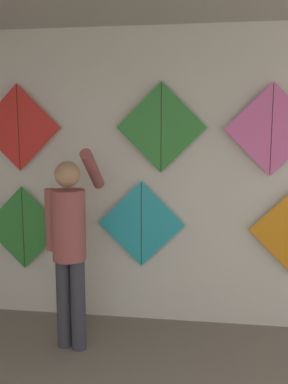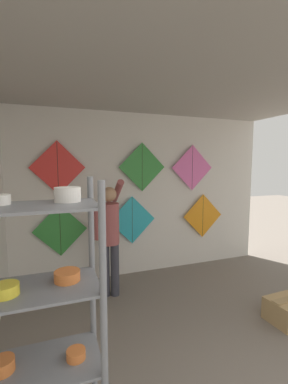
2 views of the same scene
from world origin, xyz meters
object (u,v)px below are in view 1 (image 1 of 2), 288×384
Objects in this scene: kite_0 at (23,228)px; kite_1 at (141,224)px; shopkeeper at (70,238)px; kite_3 at (18,128)px; kite_5 at (272,129)px; kite_4 at (161,128)px.

kite_1 reaches higher than kite_0.
shopkeeper is 2.08× the size of kite_1.
kite_3 is 2.36m from kite_5.
kite_5 is at bearing 31.42° from shopkeeper.
kite_4 reaches higher than shopkeeper.
kite_3 is 1.00× the size of kite_5.
shopkeeper is at bearing -132.56° from kite_1.
kite_5 is (0.98, 0.00, -0.02)m from kite_4.
kite_3 is 1.38m from kite_4.
kite_3 is at bearing 152.14° from shopkeeper.
kite_3 is at bearing 180.00° from kite_0.
kite_4 is (1.38, 0.00, 0.00)m from kite_3.
kite_3 is at bearing 180.00° from kite_4.
kite_4 reaches higher than kite_5.
kite_1 is (0.52, 0.57, 0.01)m from shopkeeper.
kite_1 is at bearing 180.00° from kite_4.
kite_1 is (1.19, 0.00, 0.07)m from kite_0.
kite_0 is 1.00× the size of kite_1.
kite_5 is at bearing 0.00° from kite_0.
kite_3 is 1.00× the size of kite_4.
kite_4 is at bearing 0.00° from kite_1.
shopkeeper is at bearing -141.13° from kite_4.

